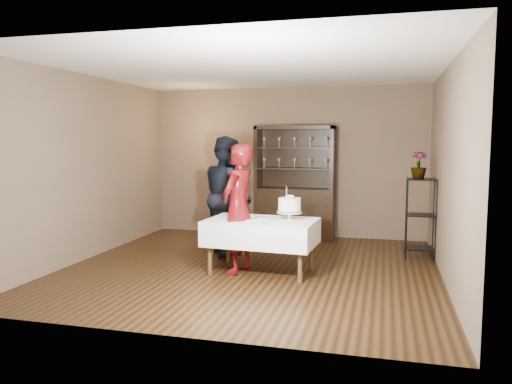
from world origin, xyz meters
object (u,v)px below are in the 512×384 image
man (228,195)px  potted_plant (419,165)px  plant_etagere (421,215)px  cake_table (261,232)px  woman (238,209)px  cake (289,206)px  china_hutch (295,201)px

man → potted_plant: (2.82, 0.45, 0.48)m
plant_etagere → cake_table: bearing=-146.4°
woman → man: size_ratio=0.94×
cake_table → cake: 0.51m
china_hutch → man: (-0.78, -1.48, 0.24)m
potted_plant → man: bearing=-170.9°
cake_table → woman: woman is taller
woman → potted_plant: woman is taller
plant_etagere → woman: bearing=-148.6°
china_hutch → potted_plant: bearing=-26.8°
man → china_hutch: bearing=-60.5°
woman → potted_plant: 2.82m
man → cake: size_ratio=3.98×
man → potted_plant: bearing=-113.4°
woman → china_hutch: bearing=-173.9°
cake_table → man: (-0.77, 0.96, 0.37)m
man → cake_table: bearing=-173.7°
plant_etagere → woman: woman is taller
potted_plant → china_hutch: bearing=153.2°
cake_table → woman: (-0.30, -0.07, 0.31)m
china_hutch → woman: china_hutch is taller
cake_table → china_hutch: bearing=89.8°
plant_etagere → man: 2.91m
cake → potted_plant: bearing=38.5°
plant_etagere → man: size_ratio=0.66×
cake_table → plant_etagere: bearing=33.6°
cake → potted_plant: 2.20m
woman → plant_etagere: bearing=134.5°
china_hutch → man: bearing=-117.9°
china_hutch → plant_etagere: china_hutch is taller
china_hutch → cake: bearing=-81.6°
china_hutch → potted_plant: size_ratio=5.02×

